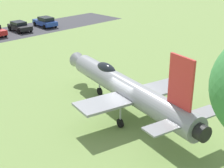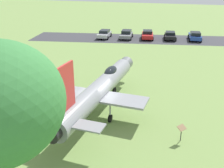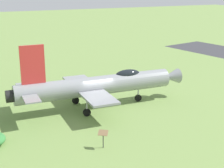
% 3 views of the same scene
% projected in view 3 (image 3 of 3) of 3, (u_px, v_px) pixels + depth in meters
% --- Properties ---
extents(ground_plane, '(200.00, 200.00, 0.00)m').
position_uv_depth(ground_plane, '(96.00, 107.00, 27.83)').
color(ground_plane, '#75934C').
extents(display_jet, '(14.94, 8.23, 5.55)m').
position_uv_depth(display_jet, '(100.00, 85.00, 27.40)').
color(display_jet, gray).
rests_on(display_jet, ground_plane).
extents(info_plaque, '(0.72, 0.67, 1.14)m').
position_uv_depth(info_plaque, '(103.00, 135.00, 20.82)').
color(info_plaque, '#333333').
rests_on(info_plaque, ground_plane).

